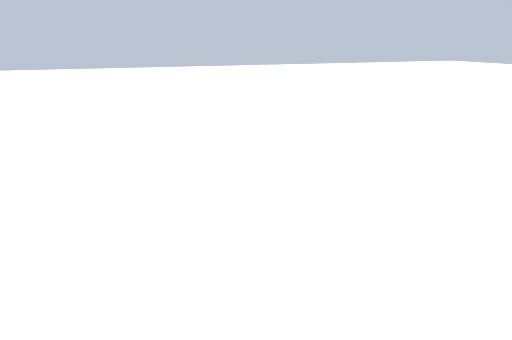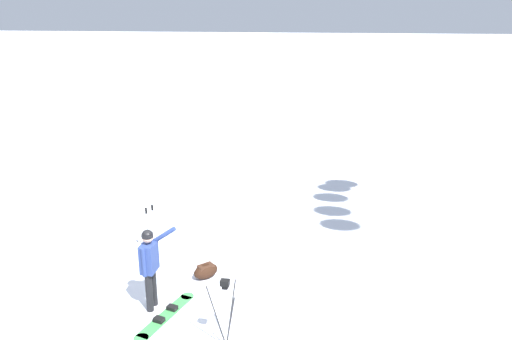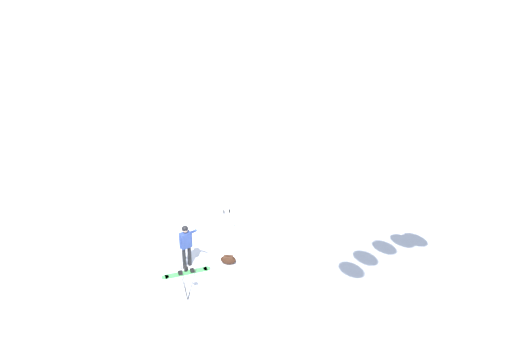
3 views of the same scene
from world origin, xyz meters
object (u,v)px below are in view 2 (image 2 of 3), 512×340
Objects in this scene: snowboarder at (150,261)px; camera_tripod at (225,299)px; snowboard at (166,315)px; ski_poles at (150,222)px; gear_bag_large at (206,271)px.

camera_tripod is at bearing -117.13° from snowboarder.
ski_poles reaches higher than snowboard.
ski_poles is at bearing 27.36° from snowboard.
camera_tripod is at bearing -139.89° from ski_poles.
camera_tripod reaches higher than snowboard.
snowboarder is 1.10m from snowboard.
snowboarder is 1.45× the size of ski_poles.
snowboard is 1.79m from camera_tripod.
snowboard is 1.31× the size of camera_tripod.
snowboarder is 2.51m from ski_poles.
snowboarder is 0.99× the size of snowboard.
gear_bag_large is 0.54× the size of ski_poles.
snowboard is 2.96m from ski_poles.
snowboard is at bearing -152.64° from ski_poles.
camera_tripod reaches higher than ski_poles.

